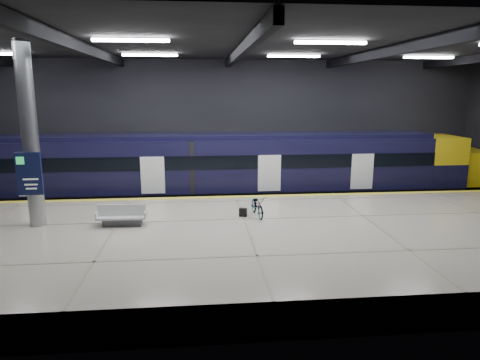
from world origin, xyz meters
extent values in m
plane|color=black|center=(0.00, 0.00, 0.00)|extent=(30.00, 30.00, 0.00)
cube|color=black|center=(0.00, 8.00, 4.00)|extent=(30.00, 0.10, 8.00)
cube|color=black|center=(0.00, -8.00, 4.00)|extent=(30.00, 0.10, 8.00)
cube|color=black|center=(0.00, 0.00, 8.00)|extent=(30.00, 16.00, 0.10)
cube|color=black|center=(-6.00, 0.00, 7.75)|extent=(0.25, 16.00, 0.40)
cube|color=black|center=(0.00, 0.00, 7.75)|extent=(0.25, 16.00, 0.40)
cube|color=black|center=(6.00, 0.00, 7.75)|extent=(0.25, 16.00, 0.40)
cube|color=white|center=(-4.00, -2.00, 7.88)|extent=(2.60, 0.18, 0.10)
cube|color=white|center=(3.00, -2.00, 7.88)|extent=(2.60, 0.18, 0.10)
cube|color=white|center=(-4.00, 4.00, 7.88)|extent=(2.60, 0.18, 0.10)
cube|color=white|center=(3.00, 4.00, 7.88)|extent=(2.60, 0.18, 0.10)
cube|color=white|center=(10.00, 4.00, 7.88)|extent=(2.60, 0.18, 0.10)
cube|color=#B3A998|center=(0.00, -2.50, 0.55)|extent=(30.00, 11.00, 1.10)
cube|color=yellow|center=(0.00, 2.75, 1.11)|extent=(30.00, 0.40, 0.01)
cube|color=gray|center=(0.00, 4.78, 0.08)|extent=(30.00, 0.08, 0.16)
cube|color=gray|center=(0.00, 6.22, 0.08)|extent=(30.00, 0.08, 0.16)
cube|color=black|center=(-1.12, 5.50, 0.55)|extent=(24.00, 2.58, 0.80)
cube|color=black|center=(-1.12, 5.50, 2.33)|extent=(24.00, 2.80, 2.75)
cube|color=black|center=(-1.12, 5.50, 3.82)|extent=(24.00, 2.30, 0.24)
cube|color=black|center=(-1.12, 4.09, 2.60)|extent=(24.00, 0.04, 0.70)
cube|color=white|center=(1.88, 4.08, 2.00)|extent=(1.20, 0.05, 1.90)
cube|color=yellow|center=(11.88, 5.50, 2.33)|extent=(2.00, 2.80, 2.75)
ellipsoid|color=yellow|center=(14.48, 5.50, 1.85)|extent=(3.60, 2.52, 1.90)
cube|color=black|center=(12.18, 5.50, 2.50)|extent=(1.60, 2.38, 0.80)
cube|color=#595B60|center=(-4.75, -1.36, 1.24)|extent=(1.47, 0.50, 0.27)
cube|color=silver|center=(-4.75, -1.36, 1.45)|extent=(1.85, 0.84, 0.07)
cube|color=silver|center=(-4.75, -1.36, 1.70)|extent=(1.83, 0.13, 0.46)
cube|color=silver|center=(-5.66, -1.33, 1.56)|extent=(0.08, 0.78, 0.27)
cube|color=silver|center=(-3.84, -1.39, 1.56)|extent=(0.08, 0.78, 0.27)
imported|color=#99999E|center=(0.61, -0.64, 1.55)|extent=(0.79, 1.76, 0.89)
cube|color=black|center=(0.01, -0.64, 1.28)|extent=(0.34, 0.28, 0.35)
cylinder|color=#9EA0A5|center=(-8.00, -1.00, 4.55)|extent=(0.60, 0.60, 6.90)
cube|color=#0F1539|center=(-8.00, -1.42, 3.20)|extent=(0.90, 0.12, 1.60)
camera|label=1|loc=(-1.77, -17.55, 6.14)|focal=32.00mm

